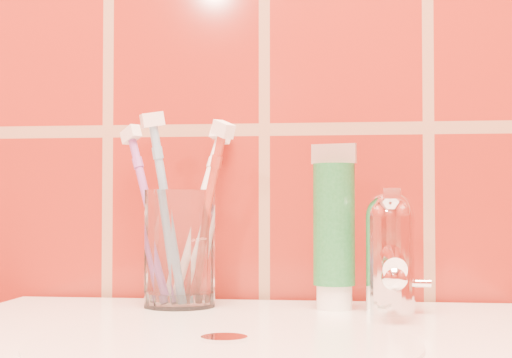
# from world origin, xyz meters

# --- Properties ---
(glass_tumbler) EXTENTS (0.09, 0.09, 0.12)m
(glass_tumbler) POSITION_xyz_m (-0.08, 1.12, 0.91)
(glass_tumbler) COLOR white
(glass_tumbler) RESTS_ON pedestal_sink
(toothpaste_tube) EXTENTS (0.05, 0.04, 0.17)m
(toothpaste_tube) POSITION_xyz_m (0.08, 1.12, 0.93)
(toothpaste_tube) COLOR white
(toothpaste_tube) RESTS_ON pedestal_sink
(faucet) EXTENTS (0.05, 0.11, 0.12)m
(faucet) POSITION_xyz_m (0.14, 1.09, 0.91)
(faucet) COLOR white
(faucet) RESTS_ON pedestal_sink
(toothbrush_0) EXTENTS (0.16, 0.15, 0.21)m
(toothbrush_0) POSITION_xyz_m (-0.12, 1.14, 0.95)
(toothbrush_0) COLOR #8B4DA6
(toothbrush_0) RESTS_ON glass_tumbler
(toothbrush_1) EXTENTS (0.14, 0.14, 0.21)m
(toothbrush_1) POSITION_xyz_m (-0.05, 1.11, 0.94)
(toothbrush_1) COLOR #A53323
(toothbrush_1) RESTS_ON glass_tumbler
(toothbrush_2) EXTENTS (0.09, 0.08, 0.21)m
(toothbrush_2) POSITION_xyz_m (-0.09, 1.10, 0.95)
(toothbrush_2) COLOR #75AAD0
(toothbrush_2) RESTS_ON glass_tumbler
(toothbrush_3) EXTENTS (0.14, 0.16, 0.21)m
(toothbrush_3) POSITION_xyz_m (-0.07, 1.16, 0.95)
(toothbrush_3) COLOR white
(toothbrush_3) RESTS_ON glass_tumbler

